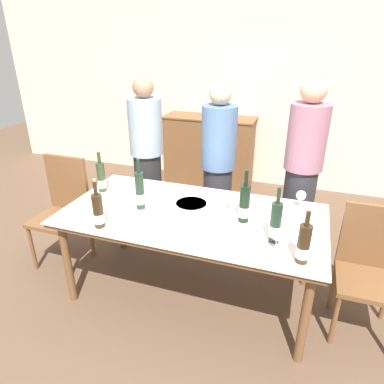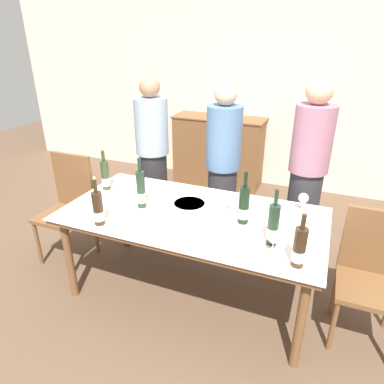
% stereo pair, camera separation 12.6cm
% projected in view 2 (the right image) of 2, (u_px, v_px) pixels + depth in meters
% --- Properties ---
extents(ground_plane, '(12.00, 12.00, 0.00)m').
position_uv_depth(ground_plane, '(192.00, 291.00, 2.89)').
color(ground_plane, brown).
extents(back_wall, '(8.00, 0.10, 2.80)m').
position_uv_depth(back_wall, '(267.00, 83.00, 4.51)').
color(back_wall, beige).
rests_on(back_wall, ground_plane).
extents(sideboard_cabinet, '(1.26, 0.46, 0.96)m').
position_uv_depth(sideboard_cabinet, '(218.00, 151.00, 4.84)').
color(sideboard_cabinet, brown).
rests_on(sideboard_cabinet, ground_plane).
extents(dining_table, '(1.96, 1.00, 0.74)m').
position_uv_depth(dining_table, '(192.00, 221.00, 2.61)').
color(dining_table, brown).
rests_on(dining_table, ground_plane).
extents(ice_bucket, '(0.22, 0.22, 0.20)m').
position_uv_depth(ice_bucket, '(189.00, 216.00, 2.33)').
color(ice_bucket, white).
rests_on(ice_bucket, dining_table).
extents(wine_bottle_0, '(0.08, 0.08, 0.34)m').
position_uv_depth(wine_bottle_0, '(299.00, 248.00, 1.96)').
color(wine_bottle_0, '#332314').
rests_on(wine_bottle_0, dining_table).
extents(wine_bottle_1, '(0.07, 0.07, 0.38)m').
position_uv_depth(wine_bottle_1, '(273.00, 226.00, 2.16)').
color(wine_bottle_1, '#1E3323').
rests_on(wine_bottle_1, dining_table).
extents(wine_bottle_2, '(0.07, 0.07, 0.40)m').
position_uv_depth(wine_bottle_2, '(141.00, 190.00, 2.63)').
color(wine_bottle_2, '#1E3323').
rests_on(wine_bottle_2, dining_table).
extents(wine_bottle_3, '(0.08, 0.08, 0.39)m').
position_uv_depth(wine_bottle_3, '(244.00, 206.00, 2.41)').
color(wine_bottle_3, black).
rests_on(wine_bottle_3, dining_table).
extents(wine_bottle_4, '(0.07, 0.07, 0.37)m').
position_uv_depth(wine_bottle_4, '(105.00, 176.00, 2.95)').
color(wine_bottle_4, '#28381E').
rests_on(wine_bottle_4, dining_table).
extents(wine_bottle_5, '(0.07, 0.07, 0.36)m').
position_uv_depth(wine_bottle_5, '(98.00, 209.00, 2.39)').
color(wine_bottle_5, '#332314').
rests_on(wine_bottle_5, dining_table).
extents(wine_glass_0, '(0.08, 0.08, 0.14)m').
position_uv_depth(wine_glass_0, '(303.00, 199.00, 2.60)').
color(wine_glass_0, white).
rests_on(wine_glass_0, dining_table).
extents(wine_glass_1, '(0.07, 0.07, 0.14)m').
position_uv_depth(wine_glass_1, '(274.00, 239.00, 2.09)').
color(wine_glass_1, white).
rests_on(wine_glass_1, dining_table).
extents(wine_glass_2, '(0.08, 0.08, 0.14)m').
position_uv_depth(wine_glass_2, '(232.00, 200.00, 2.58)').
color(wine_glass_2, white).
rests_on(wine_glass_2, dining_table).
extents(chair_right_end, '(0.42, 0.42, 0.93)m').
position_uv_depth(chair_right_end, '(371.00, 270.00, 2.31)').
color(chair_right_end, brown).
rests_on(chair_right_end, ground_plane).
extents(chair_left_end, '(0.42, 0.42, 1.00)m').
position_uv_depth(chair_left_end, '(69.00, 201.00, 3.18)').
color(chair_left_end, brown).
rests_on(chair_left_end, ground_plane).
extents(person_host, '(0.33, 0.33, 1.63)m').
position_uv_depth(person_host, '(153.00, 159.00, 3.52)').
color(person_host, '#262628').
rests_on(person_host, ground_plane).
extents(person_guest_left, '(0.33, 0.33, 1.60)m').
position_uv_depth(person_guest_left, '(223.00, 168.00, 3.30)').
color(person_guest_left, '#2D2D33').
rests_on(person_guest_left, ground_plane).
extents(person_guest_right, '(0.33, 0.33, 1.68)m').
position_uv_depth(person_guest_right, '(307.00, 177.00, 2.97)').
color(person_guest_right, '#2D2D33').
rests_on(person_guest_right, ground_plane).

